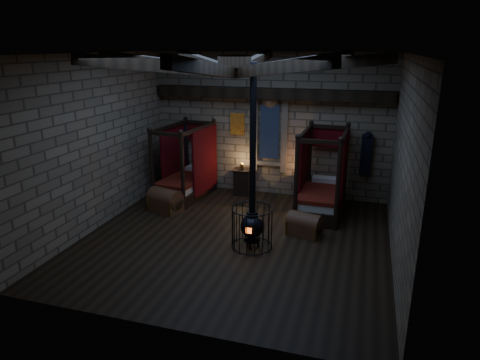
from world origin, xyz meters
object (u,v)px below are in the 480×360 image
(trunk_left, at_px, (165,201))
(trunk_right, at_px, (304,225))
(stove, at_px, (252,223))
(bed_left, at_px, (187,179))
(bed_right, at_px, (321,193))

(trunk_left, xyz_separation_m, trunk_right, (3.89, -0.47, -0.03))
(stove, bearing_deg, bed_left, 136.68)
(trunk_left, bearing_deg, bed_right, 34.34)
(bed_left, height_order, trunk_right, bed_left)
(trunk_left, xyz_separation_m, stove, (2.86, -1.46, 0.30))
(trunk_right, xyz_separation_m, stove, (-1.03, -0.99, 0.34))
(bed_left, xyz_separation_m, stove, (2.77, -2.76, 0.06))
(bed_left, relative_size, stove, 0.53)
(bed_right, bearing_deg, trunk_right, -95.73)
(trunk_right, bearing_deg, bed_left, 169.97)
(bed_right, distance_m, trunk_left, 4.27)
(stove, bearing_deg, bed_right, 66.41)
(trunk_left, bearing_deg, bed_left, 104.53)
(trunk_right, bearing_deg, trunk_left, -171.98)
(bed_right, height_order, stove, stove)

